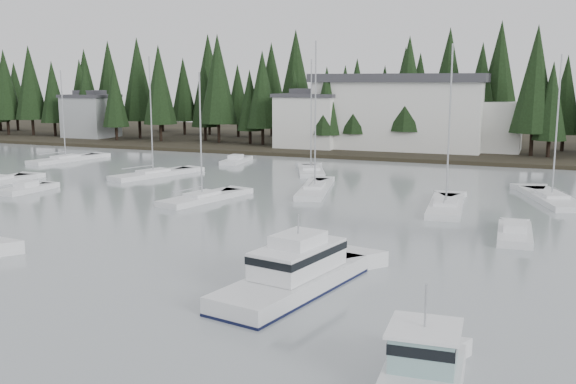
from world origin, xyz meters
name	(u,v)px	position (x,y,z in m)	size (l,w,h in m)	color
far_shore_land	(447,144)	(0.00, 97.00, 0.00)	(240.00, 54.00, 1.00)	black
conifer_treeline	(436,151)	(0.00, 86.00, 0.00)	(200.00, 22.00, 20.00)	black
house_west	(309,120)	(-18.00, 79.00, 4.65)	(9.54, 7.42, 8.75)	silver
house_far_west	(91,115)	(-60.00, 81.00, 4.40)	(8.48, 7.42, 8.25)	#999EA0
harbor_inn	(413,113)	(-2.96, 82.34, 5.78)	(29.50, 11.50, 10.90)	silver
cabin_cruiser_center	(294,278)	(4.03, 16.90, 0.67)	(5.17, 10.80, 4.46)	silver
sailboat_0	(153,176)	(-24.70, 47.41, 0.07)	(5.66, 10.54, 13.54)	silver
sailboat_2	(446,208)	(8.01, 40.92, 0.07)	(3.50, 10.23, 13.86)	silver
sailboat_3	(66,161)	(-43.13, 54.72, 0.06)	(4.21, 10.81, 12.31)	silver
sailboat_4	(315,191)	(-4.85, 44.85, 0.08)	(4.75, 11.21, 14.60)	silver
sailboat_5	(202,200)	(-12.47, 36.68, 0.06)	(4.51, 9.26, 11.69)	silver
sailboat_7	(552,200)	(16.09, 47.96, 0.06)	(6.05, 10.87, 13.20)	silver
sailboat_10	(311,172)	(-9.44, 56.36, 0.08)	(5.88, 9.02, 13.34)	silver
runabout_0	(26,190)	(-30.28, 34.45, 0.13)	(2.36, 5.59, 1.42)	silver
runabout_1	(515,235)	(13.76, 32.80, 0.13)	(2.55, 6.77, 1.42)	silver
runabout_3	(236,162)	(-21.60, 61.52, 0.13)	(2.82, 6.31, 1.42)	silver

